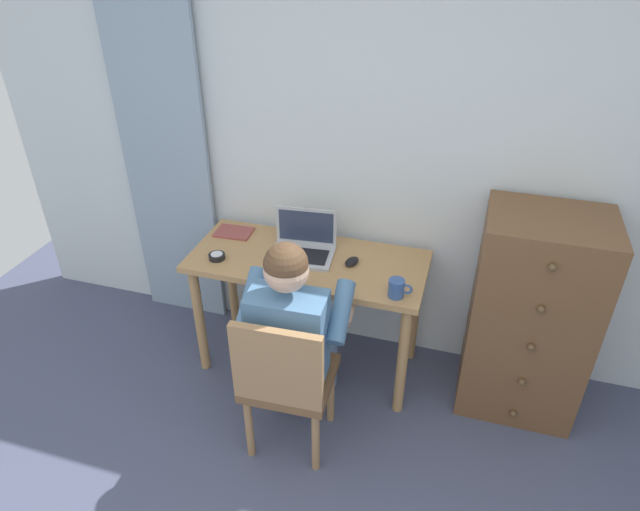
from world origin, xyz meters
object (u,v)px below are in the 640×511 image
desk_clock (217,256)px  coffee_mug (397,288)px  chair (285,379)px  person_seated (296,325)px  laptop (303,245)px  computer_mouse (352,261)px  dresser (530,316)px  desk (308,276)px  notebook_pad (234,232)px

desk_clock → coffee_mug: coffee_mug is taller
chair → desk_clock: (-0.56, 0.50, 0.28)m
person_seated → laptop: bearing=103.7°
chair → coffee_mug: 0.69m
computer_mouse → desk_clock: (-0.72, -0.16, -0.00)m
person_seated → chair: bearing=-87.8°
dresser → chair: bearing=-147.7°
chair → person_seated: size_ratio=0.73×
desk → person_seated: person_seated is taller
computer_mouse → notebook_pad: computer_mouse is taller
person_seated → notebook_pad: (-0.58, 0.60, 0.09)m
person_seated → coffee_mug: 0.53m
desk_clock → desk: bearing=16.4°
computer_mouse → coffee_mug: bearing=-19.8°
notebook_pad → coffee_mug: (1.02, -0.34, 0.04)m
chair → computer_mouse: 0.73m
desk_clock → notebook_pad: (-0.03, 0.28, -0.01)m
desk → chair: chair is taller
laptop → desk_clock: (-0.43, -0.19, -0.04)m
person_seated → laptop: person_seated is taller
desk → coffee_mug: (0.52, -0.20, 0.16)m
chair → desk_clock: size_ratio=9.63×
laptop → computer_mouse: bearing=-5.7°
coffee_mug → desk: bearing=159.0°
notebook_pad → dresser: bearing=-6.0°
computer_mouse → desk_clock: size_ratio=1.11×
chair → dresser: bearing=32.3°
coffee_mug → dresser: bearing=21.1°
coffee_mug → desk_clock: bearing=176.5°
notebook_pad → chair: bearing=-56.0°
dresser → person_seated: (-1.11, -0.51, 0.09)m
desk → chair: bearing=-82.0°
desk → laptop: bearing=130.3°
desk → laptop: 0.18m
desk → laptop: size_ratio=3.56×
desk_clock → notebook_pad: bearing=95.3°
desk → desk_clock: desk_clock is taller
notebook_pad → person_seated: bearing=-48.9°
computer_mouse → person_seated: bearing=-90.4°
person_seated → notebook_pad: size_ratio=5.64×
desk → desk_clock: 0.51m
chair → coffee_mug: (0.43, 0.44, 0.32)m
person_seated → coffee_mug: (0.44, 0.26, 0.13)m
chair → computer_mouse: chair is taller
dresser → laptop: size_ratio=3.19×
person_seated → laptop: size_ratio=3.26×
coffee_mug → chair: bearing=-134.7°
dresser → computer_mouse: dresser is taller
computer_mouse → coffee_mug: 0.36m
laptop → desk_clock: 0.47m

